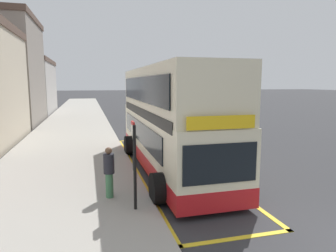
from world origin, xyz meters
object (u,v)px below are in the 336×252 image
parked_car_maroon_distant (160,103)px  pedestrian_waiting_near_sign (109,170)px  bus_stop_sign (134,158)px  parked_car_grey_across (191,112)px  double_decker_bus (169,122)px

parked_car_maroon_distant → pedestrian_waiting_near_sign: size_ratio=2.58×
bus_stop_sign → parked_car_maroon_distant: bearing=75.3°
parked_car_grey_across → pedestrian_waiting_near_sign: 22.58m
double_decker_bus → pedestrian_waiting_near_sign: (-2.82, -3.23, -1.04)m
pedestrian_waiting_near_sign → double_decker_bus: bearing=48.9°
pedestrian_waiting_near_sign → parked_car_grey_across: bearing=64.1°
double_decker_bus → bus_stop_sign: 4.80m
parked_car_grey_across → pedestrian_waiting_near_sign: pedestrian_waiting_near_sign is taller
double_decker_bus → bus_stop_sign: size_ratio=4.25×
double_decker_bus → pedestrian_waiting_near_sign: size_ratio=6.60×
parked_car_grey_across → parked_car_maroon_distant: same height
parked_car_maroon_distant → pedestrian_waiting_near_sign: 36.27m
bus_stop_sign → parked_car_grey_across: (9.22, 21.34, -0.85)m
bus_stop_sign → parked_car_maroon_distant: 37.10m
bus_stop_sign → pedestrian_waiting_near_sign: size_ratio=1.55×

